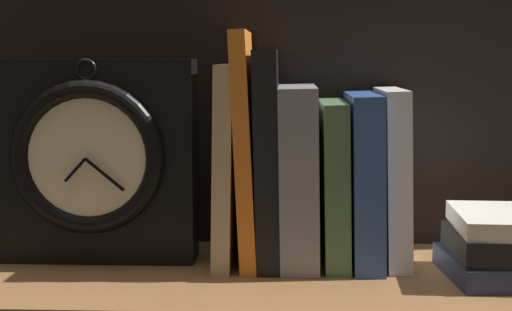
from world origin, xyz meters
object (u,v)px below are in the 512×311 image
(book_white_catcher, at_px, (392,176))
(framed_clock, at_px, (93,160))
(book_gray_chess, at_px, (301,174))
(book_tan_shortstories, at_px, (227,163))
(book_orange_pandolfini, at_px, (246,147))
(book_black_skeptic, at_px, (268,156))
(book_blue_modern, at_px, (363,178))
(book_green_romantic, at_px, (334,181))

(book_white_catcher, distance_m, framed_clock, 0.34)
(book_gray_chess, bearing_deg, book_tan_shortstories, 180.00)
(book_white_catcher, bearing_deg, book_orange_pandolfini, 180.00)
(book_tan_shortstories, distance_m, book_black_skeptic, 0.05)
(book_orange_pandolfini, height_order, book_white_catcher, book_orange_pandolfini)
(book_tan_shortstories, distance_m, book_orange_pandolfini, 0.03)
(book_tan_shortstories, distance_m, book_blue_modern, 0.15)
(book_tan_shortstories, bearing_deg, book_green_romantic, 0.00)
(book_gray_chess, distance_m, framed_clock, 0.23)
(book_orange_pandolfini, height_order, book_green_romantic, book_orange_pandolfini)
(book_gray_chess, bearing_deg, framed_clock, -176.57)
(book_tan_shortstories, relative_size, book_orange_pandolfini, 0.86)
(book_gray_chess, height_order, book_blue_modern, book_gray_chess)
(book_tan_shortstories, xyz_separation_m, framed_clock, (-0.15, -0.01, 0.00))
(framed_clock, bearing_deg, book_green_romantic, 2.96)
(book_tan_shortstories, bearing_deg, book_blue_modern, -0.00)
(framed_clock, bearing_deg, book_gray_chess, 3.43)
(book_blue_modern, xyz_separation_m, book_white_catcher, (0.03, 0.00, 0.00))
(book_blue_modern, height_order, framed_clock, framed_clock)
(book_blue_modern, bearing_deg, book_black_skeptic, 180.00)
(book_orange_pandolfini, relative_size, book_green_romantic, 1.43)
(book_green_romantic, xyz_separation_m, book_blue_modern, (0.03, -0.00, 0.00))
(book_white_catcher, bearing_deg, book_black_skeptic, 180.00)
(book_orange_pandolfini, xyz_separation_m, book_green_romantic, (0.10, 0.00, -0.04))
(book_gray_chess, bearing_deg, book_green_romantic, 0.00)
(book_tan_shortstories, bearing_deg, book_gray_chess, 0.00)
(book_gray_chess, bearing_deg, book_black_skeptic, 180.00)
(book_white_catcher, bearing_deg, book_blue_modern, -180.00)
(book_tan_shortstories, distance_m, framed_clock, 0.15)
(book_green_romantic, relative_size, book_white_catcher, 0.93)
(book_orange_pandolfini, distance_m, book_green_romantic, 0.11)
(book_black_skeptic, xyz_separation_m, book_green_romantic, (0.07, 0.00, -0.03))
(book_tan_shortstories, height_order, framed_clock, framed_clock)
(book_green_romantic, bearing_deg, book_gray_chess, 180.00)
(book_gray_chess, xyz_separation_m, book_white_catcher, (0.10, 0.00, -0.00))
(book_gray_chess, height_order, book_white_catcher, book_gray_chess)
(book_black_skeptic, distance_m, book_blue_modern, 0.11)
(book_green_romantic, height_order, book_blue_modern, book_blue_modern)
(book_orange_pandolfini, distance_m, book_gray_chess, 0.07)
(book_blue_modern, bearing_deg, framed_clock, -177.36)
(book_gray_chess, xyz_separation_m, framed_clock, (-0.23, -0.01, 0.02))
(book_tan_shortstories, relative_size, book_gray_chess, 1.12)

